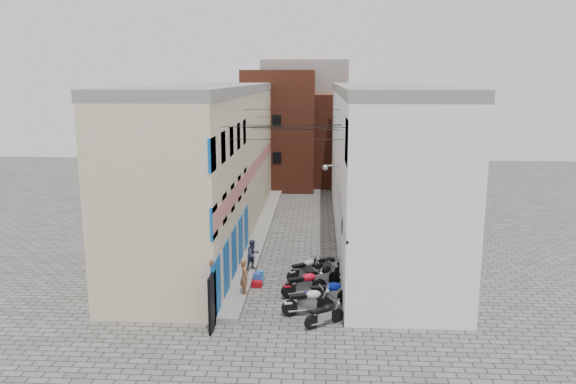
% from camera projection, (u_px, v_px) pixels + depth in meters
% --- Properties ---
extents(ground, '(90.00, 90.00, 0.00)m').
position_uv_depth(ground, '(280.00, 326.00, 21.68)').
color(ground, '#575552').
rests_on(ground, ground).
extents(plinth, '(0.90, 26.00, 0.25)m').
position_uv_depth(plinth, '(261.00, 231.00, 34.49)').
color(plinth, gray).
rests_on(plinth, ground).
extents(building_left, '(5.10, 27.00, 9.00)m').
position_uv_depth(building_left, '(212.00, 161.00, 33.72)').
color(building_left, beige).
rests_on(building_left, ground).
extents(building_right, '(5.94, 26.00, 9.00)m').
position_uv_depth(building_right, '(379.00, 162.00, 33.21)').
color(building_right, white).
rests_on(building_right, ground).
extents(building_far_brick_left, '(6.00, 6.00, 10.00)m').
position_uv_depth(building_far_brick_left, '(280.00, 130.00, 48.17)').
color(building_far_brick_left, brown).
rests_on(building_far_brick_left, ground).
extents(building_far_brick_right, '(5.00, 6.00, 8.00)m').
position_uv_depth(building_far_brick_right, '(337.00, 139.00, 50.05)').
color(building_far_brick_right, brown).
rests_on(building_far_brick_right, ground).
extents(building_far_concrete, '(8.00, 5.00, 11.00)m').
position_uv_depth(building_far_concrete, '(305.00, 119.00, 53.83)').
color(building_far_concrete, gray).
rests_on(building_far_concrete, ground).
extents(far_shopfront, '(2.00, 0.30, 2.40)m').
position_uv_depth(far_shopfront, '(301.00, 179.00, 46.09)').
color(far_shopfront, black).
rests_on(far_shopfront, ground).
extents(overhead_wires, '(5.80, 13.02, 1.32)m').
position_uv_depth(overhead_wires, '(290.00, 125.00, 27.72)').
color(overhead_wires, black).
rests_on(overhead_wires, ground).
extents(motorcycle_a, '(1.78, 1.46, 1.03)m').
position_uv_depth(motorcycle_a, '(324.00, 313.00, 21.62)').
color(motorcycle_a, black).
rests_on(motorcycle_a, ground).
extents(motorcycle_b, '(2.27, 1.22, 1.25)m').
position_uv_depth(motorcycle_b, '(308.00, 300.00, 22.60)').
color(motorcycle_b, silver).
rests_on(motorcycle_b, ground).
extents(motorcycle_c, '(2.27, 1.12, 1.26)m').
position_uv_depth(motorcycle_c, '(328.00, 292.00, 23.45)').
color(motorcycle_c, '#0D23C7').
rests_on(motorcycle_c, ground).
extents(motorcycle_d, '(2.22, 1.52, 1.24)m').
position_uv_depth(motorcycle_d, '(304.00, 283.00, 24.54)').
color(motorcycle_d, red).
rests_on(motorcycle_d, ground).
extents(motorcycle_e, '(2.09, 1.55, 1.18)m').
position_uv_depth(motorcycle_e, '(321.00, 275.00, 25.62)').
color(motorcycle_e, black).
rests_on(motorcycle_e, ground).
extents(motorcycle_f, '(2.00, 1.74, 1.17)m').
position_uv_depth(motorcycle_f, '(305.00, 268.00, 26.52)').
color(motorcycle_f, '#9B9C9F').
rests_on(motorcycle_f, ground).
extents(motorcycle_g, '(1.78, 0.61, 1.02)m').
position_uv_depth(motorcycle_g, '(326.00, 263.00, 27.41)').
color(motorcycle_g, black).
rests_on(motorcycle_g, ground).
extents(person_a, '(0.53, 0.66, 1.56)m').
position_uv_depth(person_a, '(244.00, 276.00, 24.12)').
color(person_a, brown).
rests_on(person_a, plinth).
extents(person_b, '(0.92, 0.92, 1.50)m').
position_uv_depth(person_b, '(253.00, 255.00, 27.16)').
color(person_b, '#353850').
rests_on(person_b, plinth).
extents(water_jug_near, '(0.41, 0.41, 0.53)m').
position_uv_depth(water_jug_near, '(257.00, 279.00, 25.96)').
color(water_jug_near, blue).
rests_on(water_jug_near, ground).
extents(water_jug_far, '(0.42, 0.42, 0.50)m').
position_uv_depth(water_jug_far, '(260.00, 276.00, 26.41)').
color(water_jug_far, blue).
rests_on(water_jug_far, ground).
extents(red_crate, '(0.50, 0.41, 0.28)m').
position_uv_depth(red_crate, '(257.00, 284.00, 25.68)').
color(red_crate, maroon).
rests_on(red_crate, ground).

